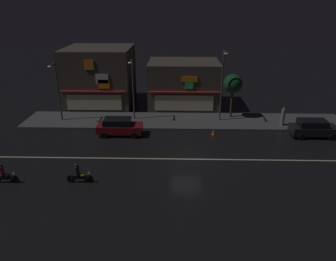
{
  "coord_description": "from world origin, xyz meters",
  "views": [
    {
      "loc": [
        -0.94,
        -23.27,
        12.12
      ],
      "look_at": [
        -1.63,
        3.91,
        0.93
      ],
      "focal_mm": 33.89,
      "sensor_mm": 36.0,
      "label": 1
    }
  ],
  "objects_px": {
    "pedestrian_on_sidewalk": "(283,117)",
    "traffic_cone": "(213,132)",
    "streetlamp_west": "(57,87)",
    "streetlamp_east": "(222,81)",
    "parked_car_near_kerb": "(119,126)",
    "motorcycle_lead": "(4,175)",
    "motorcycle_following": "(79,175)",
    "parked_car_trailing": "(313,128)",
    "streetlamp_mid": "(133,84)"
  },
  "relations": [
    {
      "from": "motorcycle_lead",
      "to": "traffic_cone",
      "type": "bearing_deg",
      "value": -153.05
    },
    {
      "from": "streetlamp_west",
      "to": "motorcycle_following",
      "type": "distance_m",
      "value": 13.75
    },
    {
      "from": "streetlamp_mid",
      "to": "motorcycle_following",
      "type": "height_order",
      "value": "streetlamp_mid"
    },
    {
      "from": "streetlamp_east",
      "to": "pedestrian_on_sidewalk",
      "type": "relative_size",
      "value": 3.93
    },
    {
      "from": "streetlamp_east",
      "to": "parked_car_trailing",
      "type": "relative_size",
      "value": 1.73
    },
    {
      "from": "pedestrian_on_sidewalk",
      "to": "motorcycle_following",
      "type": "height_order",
      "value": "pedestrian_on_sidewalk"
    },
    {
      "from": "streetlamp_mid",
      "to": "motorcycle_following",
      "type": "xyz_separation_m",
      "value": [
        -2.34,
        -12.8,
        -3.37
      ]
    },
    {
      "from": "streetlamp_east",
      "to": "parked_car_trailing",
      "type": "height_order",
      "value": "streetlamp_east"
    },
    {
      "from": "parked_car_near_kerb",
      "to": "traffic_cone",
      "type": "height_order",
      "value": "parked_car_near_kerb"
    },
    {
      "from": "parked_car_near_kerb",
      "to": "motorcycle_following",
      "type": "height_order",
      "value": "parked_car_near_kerb"
    },
    {
      "from": "parked_car_trailing",
      "to": "pedestrian_on_sidewalk",
      "type": "bearing_deg",
      "value": 128.51
    },
    {
      "from": "motorcycle_lead",
      "to": "traffic_cone",
      "type": "xyz_separation_m",
      "value": [
        15.86,
        9.19,
        -0.36
      ]
    },
    {
      "from": "motorcycle_lead",
      "to": "motorcycle_following",
      "type": "relative_size",
      "value": 1.0
    },
    {
      "from": "pedestrian_on_sidewalk",
      "to": "motorcycle_following",
      "type": "distance_m",
      "value": 21.23
    },
    {
      "from": "pedestrian_on_sidewalk",
      "to": "traffic_cone",
      "type": "height_order",
      "value": "pedestrian_on_sidewalk"
    },
    {
      "from": "parked_car_trailing",
      "to": "traffic_cone",
      "type": "xyz_separation_m",
      "value": [
        -9.42,
        0.18,
        -0.59
      ]
    },
    {
      "from": "parked_car_near_kerb",
      "to": "motorcycle_following",
      "type": "bearing_deg",
      "value": -99.25
    },
    {
      "from": "streetlamp_east",
      "to": "motorcycle_following",
      "type": "bearing_deg",
      "value": -132.58
    },
    {
      "from": "streetlamp_mid",
      "to": "streetlamp_east",
      "type": "bearing_deg",
      "value": -0.97
    },
    {
      "from": "streetlamp_west",
      "to": "streetlamp_east",
      "type": "xyz_separation_m",
      "value": [
        17.07,
        0.44,
        0.65
      ]
    },
    {
      "from": "parked_car_trailing",
      "to": "motorcycle_lead",
      "type": "distance_m",
      "value": 26.84
    },
    {
      "from": "traffic_cone",
      "to": "parked_car_near_kerb",
      "type": "bearing_deg",
      "value": -178.44
    },
    {
      "from": "streetlamp_east",
      "to": "traffic_cone",
      "type": "xyz_separation_m",
      "value": [
        -1.07,
        -3.63,
        -4.22
      ]
    },
    {
      "from": "streetlamp_east",
      "to": "parked_car_near_kerb",
      "type": "relative_size",
      "value": 1.73
    },
    {
      "from": "streetlamp_east",
      "to": "parked_car_near_kerb",
      "type": "xyz_separation_m",
      "value": [
        -10.19,
        -3.88,
        -3.63
      ]
    },
    {
      "from": "streetlamp_mid",
      "to": "motorcycle_lead",
      "type": "height_order",
      "value": "streetlamp_mid"
    },
    {
      "from": "streetlamp_west",
      "to": "parked_car_trailing",
      "type": "xyz_separation_m",
      "value": [
        25.42,
        -3.38,
        -2.98
      ]
    },
    {
      "from": "streetlamp_east",
      "to": "traffic_cone",
      "type": "relative_size",
      "value": 13.5
    },
    {
      "from": "streetlamp_west",
      "to": "pedestrian_on_sidewalk",
      "type": "distance_m",
      "value": 23.52
    },
    {
      "from": "streetlamp_west",
      "to": "motorcycle_lead",
      "type": "height_order",
      "value": "streetlamp_west"
    },
    {
      "from": "streetlamp_west",
      "to": "pedestrian_on_sidewalk",
      "type": "bearing_deg",
      "value": -1.85
    },
    {
      "from": "streetlamp_west",
      "to": "pedestrian_on_sidewalk",
      "type": "xyz_separation_m",
      "value": [
        23.33,
        -0.75,
        -2.84
      ]
    },
    {
      "from": "pedestrian_on_sidewalk",
      "to": "parked_car_trailing",
      "type": "distance_m",
      "value": 3.36
    },
    {
      "from": "streetlamp_west",
      "to": "parked_car_trailing",
      "type": "distance_m",
      "value": 25.81
    },
    {
      "from": "streetlamp_east",
      "to": "pedestrian_on_sidewalk",
      "type": "height_order",
      "value": "streetlamp_east"
    },
    {
      "from": "motorcycle_lead",
      "to": "traffic_cone",
      "type": "height_order",
      "value": "motorcycle_lead"
    },
    {
      "from": "pedestrian_on_sidewalk",
      "to": "parked_car_trailing",
      "type": "xyz_separation_m",
      "value": [
        2.09,
        -2.62,
        -0.14
      ]
    },
    {
      "from": "streetlamp_mid",
      "to": "parked_car_trailing",
      "type": "xyz_separation_m",
      "value": [
        17.62,
        -3.97,
        -3.13
      ]
    },
    {
      "from": "parked_car_near_kerb",
      "to": "parked_car_trailing",
      "type": "relative_size",
      "value": 1.0
    },
    {
      "from": "parked_car_trailing",
      "to": "motorcycle_lead",
      "type": "relative_size",
      "value": 2.26
    },
    {
      "from": "traffic_cone",
      "to": "motorcycle_lead",
      "type": "bearing_deg",
      "value": -149.91
    },
    {
      "from": "pedestrian_on_sidewalk",
      "to": "streetlamp_mid",
      "type": "bearing_deg",
      "value": -113.8
    },
    {
      "from": "streetlamp_mid",
      "to": "streetlamp_east",
      "type": "distance_m",
      "value": 9.29
    },
    {
      "from": "parked_car_near_kerb",
      "to": "pedestrian_on_sidewalk",
      "type": "bearing_deg",
      "value": 9.28
    },
    {
      "from": "streetlamp_east",
      "to": "parked_car_trailing",
      "type": "bearing_deg",
      "value": -24.55
    },
    {
      "from": "motorcycle_lead",
      "to": "streetlamp_mid",
      "type": "bearing_deg",
      "value": -123.69
    },
    {
      "from": "streetlamp_east",
      "to": "motorcycle_following",
      "type": "height_order",
      "value": "streetlamp_east"
    },
    {
      "from": "streetlamp_east",
      "to": "traffic_cone",
      "type": "height_order",
      "value": "streetlamp_east"
    },
    {
      "from": "parked_car_near_kerb",
      "to": "motorcycle_lead",
      "type": "distance_m",
      "value": 11.2
    },
    {
      "from": "streetlamp_mid",
      "to": "parked_car_trailing",
      "type": "bearing_deg",
      "value": -12.7
    }
  ]
}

